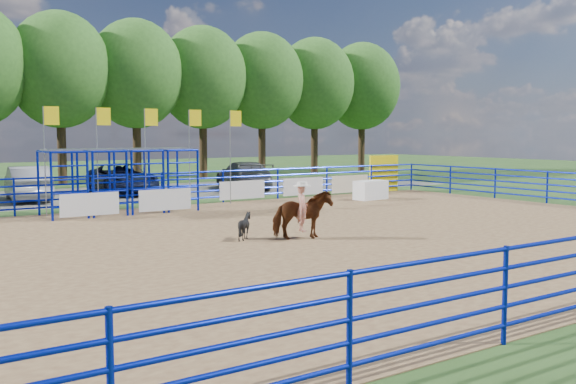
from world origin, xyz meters
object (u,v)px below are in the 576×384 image
object	(u,v)px
horse_and_rider	(302,211)
car_d	(244,175)
announcer_table	(371,190)
calf	(245,226)
car_b	(28,183)
car_c	(122,179)

from	to	relation	value
horse_and_rider	car_d	xyz separation A→B (m)	(7.33, 16.11, -0.06)
announcer_table	calf	size ratio (longest dim) A/B	2.08
car_b	calf	bearing A→B (deg)	106.01
car_b	horse_and_rider	bearing A→B (deg)	110.33
horse_and_rider	car_c	bearing A→B (deg)	87.90
car_d	announcer_table	bearing A→B (deg)	119.56
announcer_table	car_c	xyz separation A→B (m)	(-8.86, 9.65, 0.33)
announcer_table	calf	distance (m)	12.90
car_c	car_d	bearing A→B (deg)	-7.02
horse_and_rider	car_d	distance (m)	17.69
horse_and_rider	car_d	size ratio (longest dim) A/B	0.44
announcer_table	car_b	xyz separation A→B (m)	(-13.75, 8.84, 0.36)
announcer_table	car_b	world-z (taller)	car_b
calf	car_b	world-z (taller)	car_b
horse_and_rider	car_b	distance (m)	17.07
car_b	announcer_table	bearing A→B (deg)	153.17
horse_and_rider	car_c	xyz separation A→B (m)	(0.64, 17.34, -0.06)
announcer_table	horse_and_rider	world-z (taller)	horse_and_rider
calf	car_d	xyz separation A→B (m)	(8.79, 15.22, 0.38)
calf	car_c	world-z (taller)	car_c
car_b	car_d	xyz separation A→B (m)	(11.58, -0.42, -0.02)
car_b	car_d	bearing A→B (deg)	-176.19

